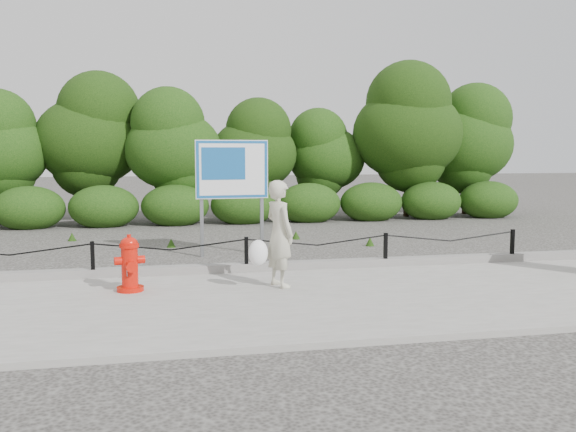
# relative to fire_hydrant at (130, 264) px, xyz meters

# --- Properties ---
(ground) EXTENTS (90.00, 90.00, 0.00)m
(ground) POSITION_rel_fire_hydrant_xyz_m (1.87, 1.08, -0.48)
(ground) COLOR #2D2B28
(ground) RESTS_ON ground
(sidewalk) EXTENTS (14.00, 4.00, 0.08)m
(sidewalk) POSITION_rel_fire_hydrant_xyz_m (1.87, -0.92, -0.44)
(sidewalk) COLOR gray
(sidewalk) RESTS_ON ground
(curb) EXTENTS (14.00, 0.22, 0.14)m
(curb) POSITION_rel_fire_hydrant_xyz_m (1.87, 1.13, -0.33)
(curb) COLOR slate
(curb) RESTS_ON sidewalk
(chain_barrier) EXTENTS (10.06, 0.06, 0.60)m
(chain_barrier) POSITION_rel_fire_hydrant_xyz_m (1.87, 1.08, -0.02)
(chain_barrier) COLOR black
(chain_barrier) RESTS_ON sidewalk
(treeline) EXTENTS (20.44, 3.79, 4.91)m
(treeline) POSITION_rel_fire_hydrant_xyz_m (2.56, 9.99, 2.06)
(treeline) COLOR black
(treeline) RESTS_ON ground
(fire_hydrant) EXTENTS (0.46, 0.48, 0.84)m
(fire_hydrant) POSITION_rel_fire_hydrant_xyz_m (0.00, 0.00, 0.00)
(fire_hydrant) COLOR red
(fire_hydrant) RESTS_ON sidewalk
(pedestrian) EXTENTS (0.78, 0.69, 1.61)m
(pedestrian) POSITION_rel_fire_hydrant_xyz_m (2.18, -0.14, 0.39)
(pedestrian) COLOR #BCB9A1
(pedestrian) RESTS_ON sidewalk
(advertising_sign) EXTENTS (1.47, 0.18, 2.35)m
(advertising_sign) POSITION_rel_fire_hydrant_xyz_m (1.87, 3.19, 1.18)
(advertising_sign) COLOR slate
(advertising_sign) RESTS_ON ground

